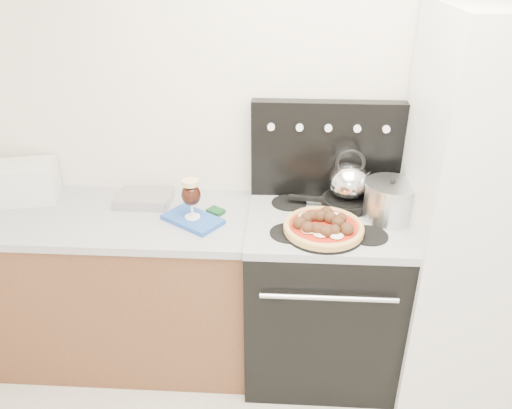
# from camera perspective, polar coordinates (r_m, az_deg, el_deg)

# --- Properties ---
(room_shell) EXTENTS (3.52, 3.01, 2.52)m
(room_shell) POSITION_cam_1_polar(r_m,az_deg,el_deg) (1.51, 8.04, -7.03)
(room_shell) COLOR beige
(room_shell) RESTS_ON ground
(base_cabinet) EXTENTS (1.45, 0.60, 0.86)m
(base_cabinet) POSITION_cam_1_polar(r_m,az_deg,el_deg) (2.86, -15.65, -9.27)
(base_cabinet) COLOR brown
(base_cabinet) RESTS_ON ground
(countertop) EXTENTS (1.48, 0.63, 0.04)m
(countertop) POSITION_cam_1_polar(r_m,az_deg,el_deg) (2.62, -16.89, -1.36)
(countertop) COLOR #A9A9B0
(countertop) RESTS_ON base_cabinet
(stove_body) EXTENTS (0.76, 0.65, 0.88)m
(stove_body) POSITION_cam_1_polar(r_m,az_deg,el_deg) (2.70, 7.37, -10.52)
(stove_body) COLOR black
(stove_body) RESTS_ON ground
(cooktop) EXTENTS (0.76, 0.65, 0.04)m
(cooktop) POSITION_cam_1_polar(r_m,az_deg,el_deg) (2.44, 8.01, -2.02)
(cooktop) COLOR #ADADB2
(cooktop) RESTS_ON stove_body
(backguard) EXTENTS (0.76, 0.08, 0.50)m
(backguard) POSITION_cam_1_polar(r_m,az_deg,el_deg) (2.58, 8.00, 6.25)
(backguard) COLOR black
(backguard) RESTS_ON cooktop
(fridge) EXTENTS (0.64, 0.68, 1.90)m
(fridge) POSITION_cam_1_polar(r_m,az_deg,el_deg) (2.56, 23.94, -1.63)
(fridge) COLOR silver
(fridge) RESTS_ON ground
(toaster_oven) EXTENTS (0.36, 0.30, 0.19)m
(toaster_oven) POSITION_cam_1_polar(r_m,az_deg,el_deg) (2.87, -24.90, 2.38)
(toaster_oven) COLOR silver
(toaster_oven) RESTS_ON countertop
(foil_sheet) EXTENTS (0.27, 0.20, 0.05)m
(foil_sheet) POSITION_cam_1_polar(r_m,az_deg,el_deg) (2.65, -12.57, 0.69)
(foil_sheet) COLOR silver
(foil_sheet) RESTS_ON countertop
(oven_mitt) EXTENTS (0.33, 0.30, 0.02)m
(oven_mitt) POSITION_cam_1_polar(r_m,az_deg,el_deg) (2.44, -7.24, -1.71)
(oven_mitt) COLOR #2552B1
(oven_mitt) RESTS_ON countertop
(beer_glass) EXTENTS (0.09, 0.09, 0.20)m
(beer_glass) POSITION_cam_1_polar(r_m,az_deg,el_deg) (2.39, -7.40, 0.65)
(beer_glass) COLOR black
(beer_glass) RESTS_ON oven_mitt
(pizza_pan) EXTENTS (0.46, 0.46, 0.01)m
(pizza_pan) POSITION_cam_1_polar(r_m,az_deg,el_deg) (2.31, 7.69, -3.10)
(pizza_pan) COLOR black
(pizza_pan) RESTS_ON cooktop
(pizza) EXTENTS (0.44, 0.44, 0.05)m
(pizza) POSITION_cam_1_polar(r_m,az_deg,el_deg) (2.30, 7.74, -2.41)
(pizza) COLOR #EDC867
(pizza) RESTS_ON pizza_pan
(skillet) EXTENTS (0.29, 0.29, 0.04)m
(skillet) POSITION_cam_1_polar(r_m,az_deg,el_deg) (2.56, 10.32, 0.28)
(skillet) COLOR black
(skillet) RESTS_ON cooktop
(tea_kettle) EXTENTS (0.23, 0.23, 0.22)m
(tea_kettle) POSITION_cam_1_polar(r_m,az_deg,el_deg) (2.50, 10.58, 2.95)
(tea_kettle) COLOR silver
(tea_kettle) RESTS_ON skillet
(stock_pot) EXTENTS (0.28, 0.28, 0.18)m
(stock_pot) POSITION_cam_1_polar(r_m,az_deg,el_deg) (2.46, 15.04, 0.30)
(stock_pot) COLOR silver
(stock_pot) RESTS_ON cooktop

